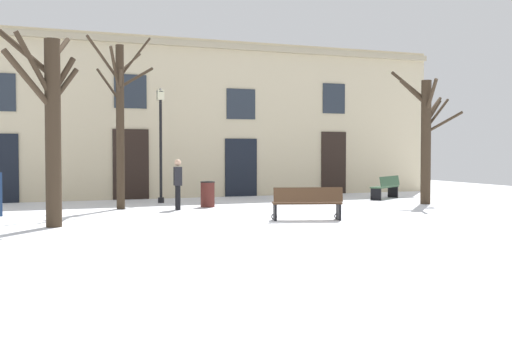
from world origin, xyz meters
name	(u,v)px	position (x,y,z in m)	size (l,w,h in m)	color
ground_plane	(283,226)	(0.00, 0.00, 0.00)	(35.76, 35.76, 0.00)	white
building_facade	(187,117)	(-0.01, 9.77, 3.24)	(22.35, 0.60, 6.37)	beige
tree_right_of_center	(120,117)	(-3.19, 5.90, 2.98)	(2.31, 2.28, 5.57)	#382B1E
tree_near_facade	(51,120)	(-5.41, 1.89, 2.64)	(1.91, 1.99, 4.92)	#382B1E
tree_center	(426,134)	(7.19, 3.97, 2.46)	(2.27, 2.06, 4.80)	#382B1E
streetlamp	(161,133)	(-1.53, 7.62, 2.51)	(0.30, 0.30, 4.13)	black
litter_bin	(208,194)	(-0.37, 5.54, 0.43)	(0.50, 0.50, 0.86)	#4C1E19
bench_back_to_back_left	(307,203)	(1.11, 0.92, 0.48)	(1.95, 1.00, 0.91)	#3D2819
bench_by_litter_bin	(386,187)	(7.07, 6.31, 0.47)	(1.73, 1.38, 0.90)	#2D4C33
person_strolling	(178,182)	(-1.52, 4.97, 0.89)	(0.25, 0.39, 1.62)	black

